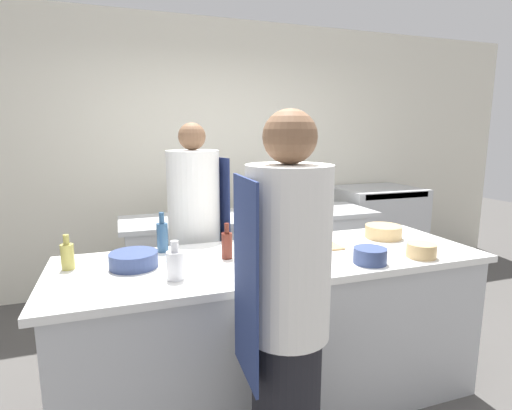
# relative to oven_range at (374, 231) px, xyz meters

# --- Properties ---
(ground_plane) EXTENTS (16.00, 16.00, 0.00)m
(ground_plane) POSITION_rel_oven_range_xyz_m (-1.93, -1.71, -0.51)
(ground_plane) COLOR #4C4947
(wall_back) EXTENTS (8.00, 0.06, 2.80)m
(wall_back) POSITION_rel_oven_range_xyz_m (-1.93, 0.42, 0.89)
(wall_back) COLOR silver
(wall_back) RESTS_ON ground_plane
(prep_counter) EXTENTS (2.52, 0.85, 0.92)m
(prep_counter) POSITION_rel_oven_range_xyz_m (-1.93, -1.71, -0.05)
(prep_counter) COLOR #B7BABC
(prep_counter) RESTS_ON ground_plane
(pass_counter) EXTENTS (2.30, 0.64, 0.92)m
(pass_counter) POSITION_rel_oven_range_xyz_m (-1.66, -0.48, -0.05)
(pass_counter) COLOR #B7BABC
(pass_counter) RESTS_ON ground_plane
(oven_range) EXTENTS (0.94, 0.74, 1.02)m
(oven_range) POSITION_rel_oven_range_xyz_m (0.00, 0.00, 0.00)
(oven_range) COLOR #B7BABC
(oven_range) RESTS_ON ground_plane
(chef_at_prep_near) EXTENTS (0.37, 0.35, 1.73)m
(chef_at_prep_near) POSITION_rel_oven_range_xyz_m (-2.15, -2.37, 0.36)
(chef_at_prep_near) COLOR black
(chef_at_prep_near) RESTS_ON ground_plane
(chef_at_stove) EXTENTS (0.43, 0.41, 1.71)m
(chef_at_stove) POSITION_rel_oven_range_xyz_m (-2.28, -1.01, 0.34)
(chef_at_stove) COLOR black
(chef_at_stove) RESTS_ON ground_plane
(bottle_olive_oil) EXTENTS (0.06, 0.06, 0.21)m
(bottle_olive_oil) POSITION_rel_oven_range_xyz_m (-2.21, -1.65, 0.49)
(bottle_olive_oil) COLOR #5B2319
(bottle_olive_oil) RESTS_ON prep_counter
(bottle_vinegar) EXTENTS (0.07, 0.07, 0.19)m
(bottle_vinegar) POSITION_rel_oven_range_xyz_m (-3.07, -1.55, 0.48)
(bottle_vinegar) COLOR #B2A84C
(bottle_vinegar) RESTS_ON prep_counter
(bottle_wine) EXTENTS (0.09, 0.09, 0.20)m
(bottle_wine) POSITION_rel_oven_range_xyz_m (-2.54, -1.89, 0.49)
(bottle_wine) COLOR silver
(bottle_wine) RESTS_ON prep_counter
(bottle_cooking_oil) EXTENTS (0.06, 0.06, 0.29)m
(bottle_cooking_oil) POSITION_rel_oven_range_xyz_m (-2.06, -1.92, 0.52)
(bottle_cooking_oil) COLOR black
(bottle_cooking_oil) RESTS_ON prep_counter
(bottle_sauce) EXTENTS (0.07, 0.07, 0.25)m
(bottle_sauce) POSITION_rel_oven_range_xyz_m (-2.55, -1.39, 0.51)
(bottle_sauce) COLOR #2D5175
(bottle_sauce) RESTS_ON prep_counter
(bowl_mixing_large) EXTENTS (0.17, 0.17, 0.08)m
(bowl_mixing_large) POSITION_rel_oven_range_xyz_m (-1.13, -2.00, 0.45)
(bowl_mixing_large) COLOR tan
(bowl_mixing_large) RESTS_ON prep_counter
(bowl_prep_small) EXTENTS (0.19, 0.19, 0.09)m
(bowl_prep_small) POSITION_rel_oven_range_xyz_m (-1.48, -2.00, 0.45)
(bowl_prep_small) COLOR navy
(bowl_prep_small) RESTS_ON prep_counter
(bowl_ceramic_blue) EXTENTS (0.26, 0.26, 0.08)m
(bowl_ceramic_blue) POSITION_rel_oven_range_xyz_m (-2.73, -1.63, 0.45)
(bowl_ceramic_blue) COLOR navy
(bowl_ceramic_blue) RESTS_ON prep_counter
(bowl_wooden_salad) EXTENTS (0.25, 0.25, 0.09)m
(bowl_wooden_salad) POSITION_rel_oven_range_xyz_m (-1.06, -1.56, 0.45)
(bowl_wooden_salad) COLOR tan
(bowl_wooden_salad) RESTS_ON prep_counter
(cutting_board) EXTENTS (0.44, 0.22, 0.01)m
(cutting_board) POSITION_rel_oven_range_xyz_m (-1.69, -1.62, 0.41)
(cutting_board) COLOR tan
(cutting_board) RESTS_ON prep_counter
(stockpot) EXTENTS (0.30, 0.30, 0.22)m
(stockpot) POSITION_rel_oven_range_xyz_m (-1.55, -0.47, 0.51)
(stockpot) COLOR #B7BABC
(stockpot) RESTS_ON pass_counter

